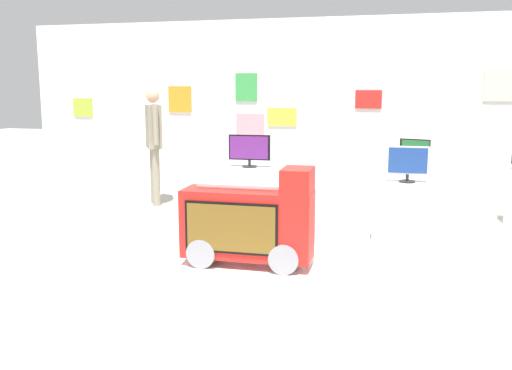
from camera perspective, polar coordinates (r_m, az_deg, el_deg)
name	(u,v)px	position (r m, az deg, el deg)	size (l,w,h in m)	color
ground_plane	(262,273)	(5.63, 0.58, -8.75)	(30.00, 30.00, 0.00)	#B2ADA3
back_wall_display	(335,104)	(10.12, 7.90, 8.01)	(11.82, 0.13, 2.94)	silver
main_display_pedestal	(247,277)	(5.15, -0.90, -9.18)	(1.89, 1.89, 0.24)	white
novelty_firetruck_tv	(249,226)	(5.00, -0.69, -4.08)	(1.15, 0.45, 0.88)	gray
display_pedestal_left_rear	(250,194)	(7.67, -0.65, -0.88)	(0.71, 0.71, 0.72)	white
tv_on_left_rear	(249,149)	(7.58, -0.67, 3.59)	(0.56, 0.20, 0.43)	black
display_pedestal_center_rear	(413,190)	(8.23, 15.36, -0.49)	(0.79, 0.79, 0.72)	white
tv_on_center_rear	(415,150)	(8.15, 15.55, 3.34)	(0.41, 0.18, 0.35)	black
display_pedestal_right_rear	(406,214)	(6.73, 14.67, -2.77)	(0.74, 0.74, 0.72)	white
tv_on_right_rear	(408,162)	(6.62, 14.90, 2.20)	(0.46, 0.18, 0.41)	black
shopper_browsing_near_truck	(154,138)	(8.74, -10.13, 4.66)	(0.38, 0.48, 1.74)	gray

